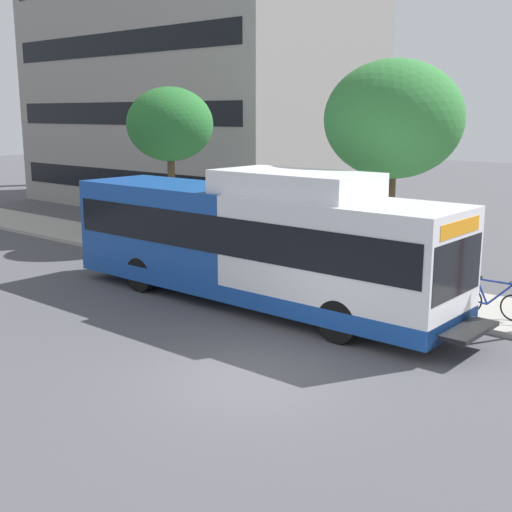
% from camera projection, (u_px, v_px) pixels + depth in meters
% --- Properties ---
extents(ground_plane, '(120.00, 120.00, 0.00)m').
position_uv_depth(ground_plane, '(31.00, 303.00, 18.12)').
color(ground_plane, '#4C4C51').
extents(sidewalk_curb, '(3.00, 56.00, 0.14)m').
position_uv_depth(sidewalk_curb, '(254.00, 267.00, 22.04)').
color(sidewalk_curb, '#A8A399').
rests_on(sidewalk_curb, ground).
extents(transit_bus, '(2.58, 12.25, 3.65)m').
position_uv_depth(transit_bus, '(253.00, 242.00, 17.73)').
color(transit_bus, white).
rests_on(transit_bus, ground).
extents(bicycle_parked, '(0.52, 1.76, 1.02)m').
position_uv_depth(bicycle_parked, '(491.00, 300.00, 16.36)').
color(bicycle_parked, black).
rests_on(bicycle_parked, sidewalk_curb).
extents(street_tree_near_stop, '(3.91, 3.91, 6.41)m').
position_uv_depth(street_tree_near_stop, '(394.00, 120.00, 18.70)').
color(street_tree_near_stop, '#4C3823').
rests_on(street_tree_near_stop, sidewalk_curb).
extents(street_tree_mid_block, '(3.28, 3.28, 5.89)m').
position_uv_depth(street_tree_mid_block, '(170.00, 125.00, 25.30)').
color(street_tree_mid_block, '#4C3823').
rests_on(street_tree_mid_block, sidewalk_curb).
extents(lattice_comm_tower, '(1.10, 1.10, 28.98)m').
position_uv_depth(lattice_comm_tower, '(37.00, 45.00, 45.92)').
color(lattice_comm_tower, '#B7B7BC').
rests_on(lattice_comm_tower, ground).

